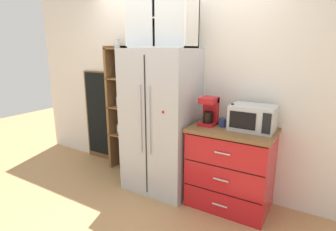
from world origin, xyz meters
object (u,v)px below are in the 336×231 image
object	(u,v)px
chalkboard_menu	(101,116)
coffee_maker	(209,111)
mug_red	(233,124)
mug_navy	(223,123)
microwave	(253,118)
refrigerator	(161,121)
bottle_clear	(232,118)

from	to	relation	value
chalkboard_menu	coffee_maker	bearing A→B (deg)	-7.35
mug_red	mug_navy	distance (m)	0.12
microwave	chalkboard_menu	size ratio (longest dim) A/B	0.32
coffee_maker	chalkboard_menu	bearing A→B (deg)	172.65
refrigerator	coffee_maker	xyz separation A→B (m)	(0.61, 0.04, 0.19)
refrigerator	bottle_clear	size ratio (longest dim) A/B	6.23
refrigerator	microwave	bearing A→B (deg)	4.57
refrigerator	chalkboard_menu	distance (m)	1.35
coffee_maker	mug_navy	bearing A→B (deg)	-1.43
chalkboard_menu	bottle_clear	bearing A→B (deg)	-7.93
coffee_maker	mug_red	distance (m)	0.30
microwave	chalkboard_menu	world-z (taller)	chalkboard_menu
refrigerator	chalkboard_menu	xyz separation A→B (m)	(-1.31, 0.29, -0.16)
mug_red	chalkboard_menu	bearing A→B (deg)	173.65
coffee_maker	chalkboard_menu	xyz separation A→B (m)	(-1.91, 0.25, -0.36)
bottle_clear	coffee_maker	bearing A→B (deg)	168.11
coffee_maker	refrigerator	bearing A→B (deg)	-175.92
refrigerator	mug_navy	size ratio (longest dim) A/B	15.59
refrigerator	mug_red	bearing A→B (deg)	3.03
mug_red	refrigerator	bearing A→B (deg)	-176.97
coffee_maker	chalkboard_menu	world-z (taller)	chalkboard_menu
refrigerator	mug_red	world-z (taller)	refrigerator
mug_navy	chalkboard_menu	size ratio (longest dim) A/B	0.08
refrigerator	coffee_maker	size ratio (longest dim) A/B	5.58
mug_red	mug_navy	size ratio (longest dim) A/B	0.97
mug_red	bottle_clear	distance (m)	0.10
bottle_clear	chalkboard_menu	size ratio (longest dim) A/B	0.20
refrigerator	microwave	world-z (taller)	refrigerator
coffee_maker	bottle_clear	size ratio (longest dim) A/B	1.12
refrigerator	mug_navy	xyz separation A→B (m)	(0.76, 0.04, 0.09)
refrigerator	mug_red	xyz separation A→B (m)	(0.88, 0.05, 0.08)
bottle_clear	chalkboard_menu	distance (m)	2.23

